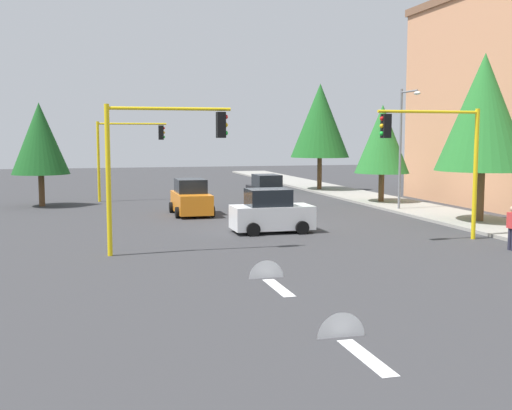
% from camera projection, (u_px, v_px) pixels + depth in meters
% --- Properties ---
extents(ground_plane, '(120.00, 120.00, 0.00)m').
position_uv_depth(ground_plane, '(265.00, 226.00, 30.97)').
color(ground_plane, '#353538').
extents(sidewalk_kerb, '(80.00, 4.00, 0.15)m').
position_uv_depth(sidewalk_kerb, '(411.00, 207.00, 38.43)').
color(sidewalk_kerb, gray).
rests_on(sidewalk_kerb, ground).
extents(lane_arrow_near, '(2.40, 1.10, 1.10)m').
position_uv_depth(lane_arrow_near, '(271.00, 282.00, 19.14)').
color(lane_arrow_near, silver).
rests_on(lane_arrow_near, ground).
extents(lane_arrow_mid, '(2.40, 1.10, 1.10)m').
position_uv_depth(lane_arrow_mid, '(350.00, 345.00, 13.37)').
color(lane_arrow_mid, silver).
rests_on(lane_arrow_mid, ground).
extents(traffic_signal_near_left, '(0.36, 4.59, 5.47)m').
position_uv_depth(traffic_signal_near_left, '(437.00, 147.00, 26.22)').
color(traffic_signal_near_left, yellow).
rests_on(traffic_signal_near_left, ground).
extents(traffic_signal_far_right, '(0.36, 4.59, 5.29)m').
position_uv_depth(traffic_signal_far_right, '(127.00, 145.00, 42.60)').
color(traffic_signal_far_right, yellow).
rests_on(traffic_signal_far_right, ground).
extents(traffic_signal_near_right, '(0.36, 4.59, 5.48)m').
position_uv_depth(traffic_signal_near_right, '(159.00, 148.00, 23.35)').
color(traffic_signal_near_right, yellow).
rests_on(traffic_signal_near_right, ground).
extents(street_lamp_curbside, '(2.15, 0.28, 7.00)m').
position_uv_depth(street_lamp_curbside, '(404.00, 136.00, 36.30)').
color(street_lamp_curbside, slate).
rests_on(street_lamp_curbside, ground).
extents(tree_roadside_far, '(4.59, 4.59, 8.40)m').
position_uv_depth(tree_roadside_far, '(320.00, 121.00, 50.09)').
color(tree_roadside_far, brown).
rests_on(tree_roadside_far, ground).
extents(tree_roadside_near, '(4.55, 4.55, 8.33)m').
position_uv_depth(tree_roadside_near, '(484.00, 112.00, 31.12)').
color(tree_roadside_near, brown).
rests_on(tree_roadside_near, ground).
extents(tree_roadside_mid, '(3.48, 3.48, 6.32)m').
position_uv_depth(tree_roadside_mid, '(382.00, 139.00, 40.75)').
color(tree_roadside_mid, brown).
rests_on(tree_roadside_mid, ground).
extents(tree_opposite_side, '(3.51, 3.51, 6.38)m').
position_uv_depth(tree_opposite_side, '(40.00, 139.00, 39.27)').
color(tree_opposite_side, brown).
rests_on(tree_opposite_side, ground).
extents(car_black, '(3.83, 1.96, 1.98)m').
position_uv_depth(car_black, '(266.00, 192.00, 39.63)').
color(car_black, black).
rests_on(car_black, ground).
extents(car_white, '(2.10, 3.62, 1.98)m').
position_uv_depth(car_white, '(271.00, 213.00, 28.89)').
color(car_white, white).
rests_on(car_white, ground).
extents(car_orange, '(4.12, 2.08, 1.98)m').
position_uv_depth(car_orange, '(191.00, 199.00, 35.35)').
color(car_orange, orange).
rests_on(car_orange, ground).
extents(pedestrian_crossing, '(0.40, 0.24, 1.70)m').
position_uv_depth(pedestrian_crossing, '(512.00, 227.00, 24.31)').
color(pedestrian_crossing, '#262638').
rests_on(pedestrian_crossing, ground).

